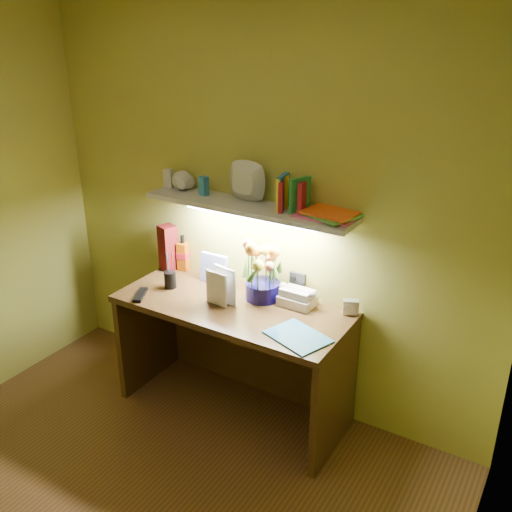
{
  "coord_description": "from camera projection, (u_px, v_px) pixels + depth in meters",
  "views": [
    {
      "loc": [
        1.66,
        -1.27,
        2.31
      ],
      "look_at": [
        0.07,
        1.35,
        1.02
      ],
      "focal_mm": 40.0,
      "sensor_mm": 36.0,
      "label": 1
    }
  ],
  "objects": [
    {
      "name": "desk_book_b",
      "position": [
        215.0,
        281.0,
        3.37
      ],
      "size": [
        0.17,
        0.05,
        0.23
      ],
      "primitive_type": "imported",
      "rotation": [
        0.0,
        0.0,
        -0.2
      ],
      "color": "silver",
      "rests_on": "desk"
    },
    {
      "name": "whisky_box",
      "position": [
        168.0,
        248.0,
        3.76
      ],
      "size": [
        0.12,
        0.12,
        0.3
      ],
      "primitive_type": "cube",
      "rotation": [
        0.0,
        0.0,
        -0.31
      ],
      "color": "#4F0C0D",
      "rests_on": "desk"
    },
    {
      "name": "tv_remote",
      "position": [
        140.0,
        295.0,
        3.43
      ],
      "size": [
        0.12,
        0.18,
        0.02
      ],
      "primitive_type": "cube",
      "rotation": [
        0.0,
        0.0,
        0.48
      ],
      "color": "black",
      "rests_on": "desk"
    },
    {
      "name": "whisky_bottle",
      "position": [
        183.0,
        253.0,
        3.75
      ],
      "size": [
        0.08,
        0.08,
        0.24
      ],
      "primitive_type": null,
      "rotation": [
        0.0,
        0.0,
        0.17
      ],
      "color": "#9F4505",
      "rests_on": "desk"
    },
    {
      "name": "wall_shelf",
      "position": [
        252.0,
        202.0,
        3.25
      ],
      "size": [
        1.32,
        0.33,
        0.23
      ],
      "color": "silver",
      "rests_on": "ground"
    },
    {
      "name": "telephone",
      "position": [
        297.0,
        296.0,
        3.31
      ],
      "size": [
        0.2,
        0.15,
        0.12
      ],
      "primitive_type": null,
      "rotation": [
        0.0,
        0.0,
        -0.01
      ],
      "color": "beige",
      "rests_on": "desk"
    },
    {
      "name": "pen_cup",
      "position": [
        170.0,
        274.0,
        3.52
      ],
      "size": [
        0.1,
        0.1,
        0.18
      ],
      "primitive_type": "cylinder",
      "rotation": [
        0.0,
        0.0,
        0.36
      ],
      "color": "black",
      "rests_on": "desk"
    },
    {
      "name": "flower_bouquet",
      "position": [
        263.0,
        271.0,
        3.34
      ],
      "size": [
        0.25,
        0.25,
        0.36
      ],
      "primitive_type": null,
      "rotation": [
        0.0,
        0.0,
        -0.1
      ],
      "color": "#09063C",
      "rests_on": "desk"
    },
    {
      "name": "desk_clock",
      "position": [
        351.0,
        307.0,
        3.21
      ],
      "size": [
        0.1,
        0.08,
        0.09
      ],
      "primitive_type": "cube",
      "rotation": [
        0.0,
        0.0,
        0.41
      ],
      "color": "silver",
      "rests_on": "desk"
    },
    {
      "name": "desk_book_a",
      "position": [
        206.0,
        285.0,
        3.34
      ],
      "size": [
        0.16,
        0.04,
        0.21
      ],
      "primitive_type": "imported",
      "rotation": [
        0.0,
        0.0,
        -0.14
      ],
      "color": "beige",
      "rests_on": "desk"
    },
    {
      "name": "art_card",
      "position": [
        214.0,
        268.0,
        3.59
      ],
      "size": [
        0.19,
        0.04,
        0.19
      ],
      "primitive_type": null,
      "rotation": [
        0.0,
        0.0,
        0.01
      ],
      "color": "white",
      "rests_on": "desk"
    },
    {
      "name": "desk",
      "position": [
        233.0,
        359.0,
        3.49
      ],
      "size": [
        1.4,
        0.6,
        0.75
      ],
      "primitive_type": "cube",
      "color": "#351E0E",
      "rests_on": "ground"
    },
    {
      "name": "blue_folder",
      "position": [
        298.0,
        337.0,
        3.0
      ],
      "size": [
        0.37,
        0.32,
        0.01
      ],
      "primitive_type": "cube",
      "rotation": [
        0.0,
        0.0,
        -0.35
      ],
      "color": "teal",
      "rests_on": "desk"
    }
  ]
}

